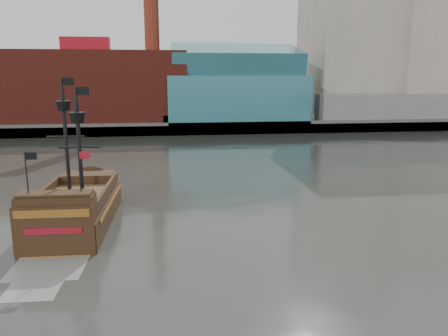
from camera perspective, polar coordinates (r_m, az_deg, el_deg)
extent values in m
plane|color=#2C2F29|center=(30.10, 3.55, -11.40)|extent=(400.00, 400.00, 0.00)
cube|color=slate|center=(119.73, -4.97, 6.64)|extent=(220.00, 60.00, 2.00)
cube|color=#4C4C49|center=(90.40, -4.08, 5.14)|extent=(220.00, 1.00, 2.60)
cube|color=maroon|center=(100.51, -17.32, 10.01)|extent=(42.00, 18.00, 15.00)
cube|color=#2E6F7B|center=(98.45, 1.48, 9.05)|extent=(30.00, 16.00, 10.00)
cube|color=#ADA08F|center=(117.09, 16.12, 17.89)|extent=(20.00, 22.00, 46.00)
cube|color=#AD9F91|center=(121.41, 24.88, 15.14)|extent=(18.00, 18.00, 38.00)
cube|color=#ADA08F|center=(136.88, 17.27, 18.15)|extent=(24.00, 20.00, 52.00)
cube|color=slate|center=(107.58, 22.43, 7.34)|extent=(40.00, 6.00, 6.00)
cylinder|color=maroon|center=(102.41, -9.53, 20.80)|extent=(3.20, 3.20, 22.00)
cube|color=#2E6F7B|center=(98.38, 1.51, 13.71)|extent=(28.00, 14.94, 8.78)
cube|color=black|center=(37.91, -18.60, -5.99)|extent=(5.82, 13.16, 2.82)
cube|color=#453019|center=(37.48, -18.76, -3.70)|extent=(5.23, 11.85, 0.33)
cube|color=black|center=(42.31, -17.26, -1.33)|extent=(4.68, 2.74, 1.08)
cube|color=black|center=(32.01, -21.05, -4.98)|extent=(5.20, 1.89, 1.95)
cube|color=black|center=(31.63, -21.28, -8.51)|extent=(5.31, 0.43, 4.33)
cube|color=brown|center=(30.95, -21.60, -5.59)|extent=(4.88, 0.24, 0.54)
cube|color=maroon|center=(31.32, -21.43, -7.68)|extent=(3.79, 0.20, 0.43)
cylinder|color=black|center=(38.36, -19.93, 3.27)|extent=(0.31, 0.31, 8.45)
cylinder|color=black|center=(34.55, -18.33, 1.95)|extent=(0.31, 0.31, 7.80)
cone|color=black|center=(38.07, -20.24, 7.62)|extent=(1.23, 1.23, 0.76)
cone|color=black|center=(34.22, -18.62, 6.24)|extent=(1.23, 1.23, 0.76)
cube|color=black|center=(37.88, -19.73, 10.60)|extent=(0.98, 0.06, 0.60)
cube|color=black|center=(34.00, -18.02, 9.55)|extent=(0.98, 0.06, 0.60)
cube|color=#989D98|center=(30.48, -22.00, -11.97)|extent=(4.72, 4.04, 0.02)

